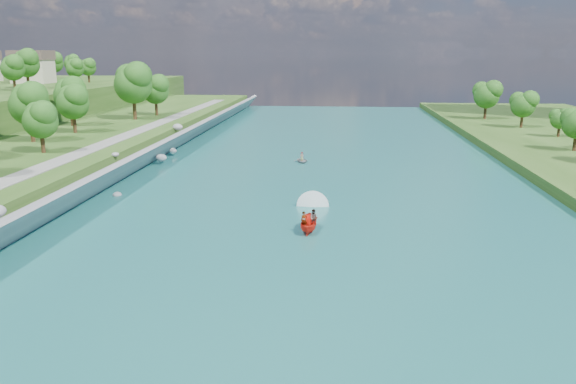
# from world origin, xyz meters

# --- Properties ---
(ground) EXTENTS (260.00, 260.00, 0.00)m
(ground) POSITION_xyz_m (0.00, 0.00, 0.00)
(ground) COLOR #2D5119
(ground) RESTS_ON ground
(river_water) EXTENTS (55.00, 240.00, 0.10)m
(river_water) POSITION_xyz_m (0.00, 20.00, 0.05)
(river_water) COLOR #185B5D
(river_water) RESTS_ON ground
(ridge_west) EXTENTS (60.00, 120.00, 9.00)m
(ridge_west) POSITION_xyz_m (-82.50, 95.00, 4.50)
(ridge_west) COLOR #2D5119
(ridge_west) RESTS_ON ground
(riprap_bank) EXTENTS (4.88, 236.00, 4.49)m
(riprap_bank) POSITION_xyz_m (-25.87, 18.85, 1.83)
(riprap_bank) COLOR slate
(riprap_bank) RESTS_ON ground
(riverside_path) EXTENTS (3.00, 200.00, 0.10)m
(riverside_path) POSITION_xyz_m (-32.50, 20.00, 3.55)
(riverside_path) COLOR gray
(riverside_path) RESTS_ON berm_west
(trees_ridge) EXTENTS (23.59, 64.53, 10.16)m
(trees_ridge) POSITION_xyz_m (-71.18, 99.13, 13.48)
(trees_ridge) COLOR #144B15
(trees_ridge) RESTS_ON ridge_west
(motorboat) EXTENTS (3.60, 18.81, 2.05)m
(motorboat) POSITION_xyz_m (-0.56, 11.08, 0.76)
(motorboat) COLOR red
(motorboat) RESTS_ON river_water
(raft) EXTENTS (2.95, 3.61, 1.59)m
(raft) POSITION_xyz_m (-3.49, 44.30, 0.47)
(raft) COLOR gray
(raft) RESTS_ON river_water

